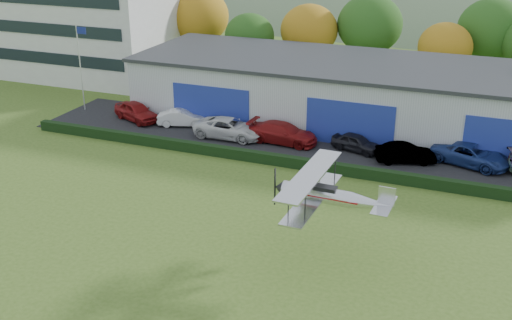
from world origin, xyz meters
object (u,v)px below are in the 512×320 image
at_px(hangar, 367,94).
at_px(car_3, 283,133).
at_px(office_block, 91,24).
at_px(car_2, 229,128).
at_px(car_0, 136,111).
at_px(car_6, 471,155).
at_px(car_4, 356,143).
at_px(car_5, 406,153).
at_px(biplane, 327,194).
at_px(car_1, 182,118).
at_px(flagpole, 81,59).

xyz_separation_m(hangar, car_3, (-5.04, -7.39, -1.79)).
height_order(office_block, car_2, office_block).
xyz_separation_m(car_0, car_6, (28.08, 0.23, -0.04)).
xyz_separation_m(car_4, car_6, (8.41, 0.33, 0.11)).
distance_m(car_5, biplane, 15.62).
height_order(car_1, car_2, car_2).
relative_size(car_1, car_4, 1.07).
height_order(car_2, car_5, car_2).
height_order(flagpole, biplane, flagpole).
distance_m(hangar, car_6, 11.53).
xyz_separation_m(car_5, car_6, (4.50, 1.30, 0.06)).
height_order(hangar, car_0, hangar).
bearing_deg(car_1, biplane, -152.14).
bearing_deg(hangar, car_1, -155.11).
relative_size(hangar, flagpole, 5.08).
bearing_deg(office_block, car_5, -21.65).
relative_size(car_0, car_1, 1.15).
xyz_separation_m(car_1, car_6, (23.65, 0.03, 0.09)).
bearing_deg(car_6, car_0, 108.17).
height_order(car_2, car_3, car_3).
bearing_deg(car_5, car_0, 68.80).
height_order(hangar, car_3, hangar).
distance_m(car_1, car_5, 19.20).
xyz_separation_m(office_block, car_0, (14.16, -13.91, -4.35)).
distance_m(office_block, car_5, 40.85).
bearing_deg(car_2, car_5, -91.37).
height_order(hangar, car_6, hangar).
distance_m(office_block, car_1, 23.53).
height_order(flagpole, car_4, flagpole).
distance_m(office_block, car_2, 28.19).
xyz_separation_m(car_5, biplane, (-1.86, -15.20, 3.07)).
bearing_deg(car_1, hangar, -83.64).
height_order(flagpole, car_5, flagpole).
distance_m(car_0, car_6, 28.08).
distance_m(hangar, car_5, 9.45).
bearing_deg(car_3, car_2, 99.21).
xyz_separation_m(car_0, car_2, (9.37, -0.98, -0.02)).
bearing_deg(hangar, car_6, -35.75).
bearing_deg(car_5, flagpole, 67.58).
xyz_separation_m(car_1, car_4, (15.24, -0.29, -0.02)).
distance_m(office_block, car_3, 31.76).
bearing_deg(car_6, flagpole, 106.56).
bearing_deg(car_6, car_4, 109.92).
distance_m(car_1, car_3, 9.40).
relative_size(hangar, car_6, 7.24).
distance_m(flagpole, car_5, 29.96).
distance_m(hangar, car_2, 12.44).
bearing_deg(car_2, car_1, 75.63).
bearing_deg(office_block, hangar, -12.01).
distance_m(car_0, car_4, 19.67).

